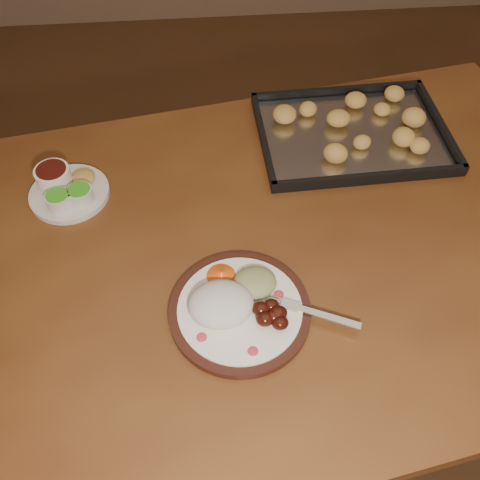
{
  "coord_description": "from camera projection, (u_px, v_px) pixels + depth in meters",
  "views": [
    {
      "loc": [
        -0.35,
        -0.84,
        1.56
      ],
      "look_at": [
        -0.3,
        -0.21,
        0.77
      ],
      "focal_mm": 40.0,
      "sensor_mm": 36.0,
      "label": 1
    }
  ],
  "objects": [
    {
      "name": "ground",
      "position": [
        325.0,
        329.0,
        1.76
      ],
      "size": [
        4.0,
        4.0,
        0.0
      ],
      "primitive_type": "plane",
      "color": "#57331D",
      "rests_on": "ground"
    },
    {
      "name": "dining_table",
      "position": [
        243.0,
        279.0,
        1.09
      ],
      "size": [
        1.63,
        1.14,
        0.75
      ],
      "rotation": [
        0.0,
        0.0,
        0.17
      ],
      "color": "brown",
      "rests_on": "ground"
    },
    {
      "name": "dinner_plate",
      "position": [
        237.0,
        306.0,
        0.92
      ],
      "size": [
        0.33,
        0.25,
        0.06
      ],
      "rotation": [
        0.0,
        0.0,
        -0.22
      ],
      "color": "#33150E",
      "rests_on": "dining_table"
    },
    {
      "name": "condiment_saucer",
      "position": [
        66.0,
        188.0,
        1.09
      ],
      "size": [
        0.16,
        0.16,
        0.05
      ],
      "rotation": [
        0.0,
        0.0,
        0.59
      ],
      "color": "beige",
      "rests_on": "dining_table"
    },
    {
      "name": "baking_tray",
      "position": [
        352.0,
        132.0,
        1.21
      ],
      "size": [
        0.43,
        0.33,
        0.04
      ],
      "rotation": [
        0.0,
        0.0,
        0.04
      ],
      "color": "black",
      "rests_on": "dining_table"
    }
  ]
}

